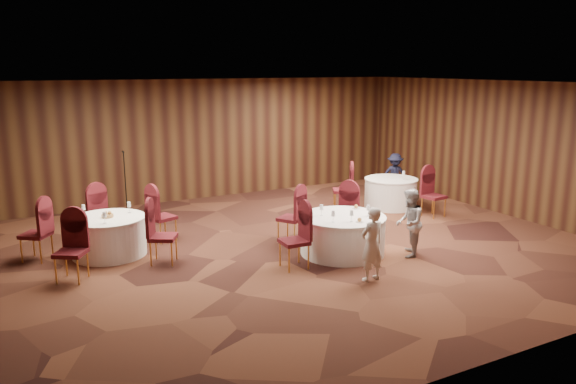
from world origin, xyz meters
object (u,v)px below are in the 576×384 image
woman_a (372,244)px  man_c (395,175)px  table_left (109,236)px  mic_stand (126,197)px  table_right (391,193)px  table_main (343,234)px  woman_b (409,223)px

woman_a → man_c: bearing=-138.6°
woman_a → man_c: size_ratio=1.06×
table_left → man_c: bearing=9.8°
table_left → mic_stand: mic_stand is taller
table_right → man_c: size_ratio=1.12×
table_main → woman_b: (1.02, -0.71, 0.27)m
mic_stand → table_right: bearing=-20.4°
woman_b → man_c: size_ratio=1.09×
mic_stand → table_main: bearing=-57.4°
table_right → woman_a: size_ratio=1.06×
table_right → woman_a: 5.19m
table_left → man_c: size_ratio=1.17×
table_right → mic_stand: 6.56m
woman_b → man_c: 5.05m
table_right → table_main: bearing=-141.5°
table_left → woman_b: bearing=-28.7°
man_c → table_main: bearing=-109.4°
mic_stand → woman_b: size_ratio=1.22×
table_main → table_right: (3.11, 2.47, 0.00)m
table_left → table_right: 7.09m
mic_stand → man_c: (7.00, -1.37, 0.14)m
mic_stand → woman_b: 6.82m
table_left → woman_b: 5.70m
table_left → man_c: (7.94, 1.37, 0.22)m
table_main → table_left: size_ratio=1.17×
table_right → man_c: 1.28m
table_main → mic_stand: (-3.04, 4.76, 0.08)m
table_main → woman_b: 1.28m
mic_stand → man_c: size_ratio=1.32×
table_right → man_c: (0.86, 0.92, 0.22)m
woman_a → woman_b: woman_b is taller
table_main → man_c: 5.22m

